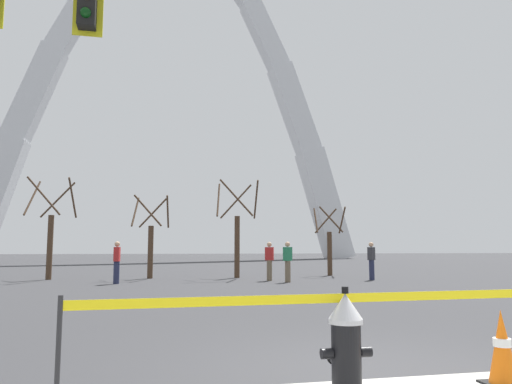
% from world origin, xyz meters
% --- Properties ---
extents(ground_plane, '(240.00, 240.00, 0.00)m').
position_xyz_m(ground_plane, '(0.00, 0.00, 0.00)').
color(ground_plane, '#333335').
extents(fire_hydrant, '(0.46, 0.48, 0.99)m').
position_xyz_m(fire_hydrant, '(-0.65, -0.82, 0.47)').
color(fire_hydrant, black).
rests_on(fire_hydrant, ground).
extents(caution_tape_barrier, '(5.51, 0.26, 0.96)m').
position_xyz_m(caution_tape_barrier, '(-0.28, -0.75, 0.67)').
color(caution_tape_barrier, '#232326').
rests_on(caution_tape_barrier, ground).
extents(traffic_cone_by_hydrant, '(0.36, 0.36, 0.73)m').
position_xyz_m(traffic_cone_by_hydrant, '(1.04, -0.67, 0.36)').
color(traffic_cone_by_hydrant, black).
rests_on(traffic_cone_by_hydrant, ground).
extents(monument_arch, '(47.61, 3.20, 43.69)m').
position_xyz_m(monument_arch, '(0.00, 56.50, 19.03)').
color(monument_arch, silver).
rests_on(monument_arch, ground).
extents(tree_far_left, '(2.00, 2.01, 4.34)m').
position_xyz_m(tree_far_left, '(-6.53, 17.65, 1.93)').
color(tree_far_left, '#473323').
rests_on(tree_far_left, ground).
extents(tree_left_mid, '(1.70, 1.71, 3.67)m').
position_xyz_m(tree_left_mid, '(-2.30, 17.62, 1.63)').
color(tree_left_mid, '#473323').
rests_on(tree_left_mid, ground).
extents(tree_center_left, '(2.03, 2.04, 4.40)m').
position_xyz_m(tree_center_left, '(1.56, 17.25, 1.96)').
color(tree_center_left, '#473323').
rests_on(tree_center_left, ground).
extents(tree_center_right, '(1.57, 1.58, 3.38)m').
position_xyz_m(tree_center_right, '(6.39, 18.21, 1.50)').
color(tree_center_right, '#473323').
rests_on(tree_center_right, ground).
extents(pedestrian_walking_left, '(0.39, 0.32, 1.59)m').
position_xyz_m(pedestrian_walking_left, '(2.53, 14.97, 0.82)').
color(pedestrian_walking_left, brown).
rests_on(pedestrian_walking_left, ground).
extents(pedestrian_standing_center, '(0.39, 0.35, 1.59)m').
position_xyz_m(pedestrian_standing_center, '(3.01, 13.89, 0.82)').
color(pedestrian_standing_center, brown).
rests_on(pedestrian_standing_center, ground).
extents(pedestrian_walking_right, '(0.24, 0.36, 1.59)m').
position_xyz_m(pedestrian_walking_right, '(-3.54, 14.45, 0.82)').
color(pedestrian_walking_right, '#232847').
rests_on(pedestrian_walking_right, ground).
extents(pedestrian_near_trees, '(0.39, 0.37, 1.59)m').
position_xyz_m(pedestrian_near_trees, '(6.85, 14.46, 0.82)').
color(pedestrian_near_trees, '#232847').
rests_on(pedestrian_near_trees, ground).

